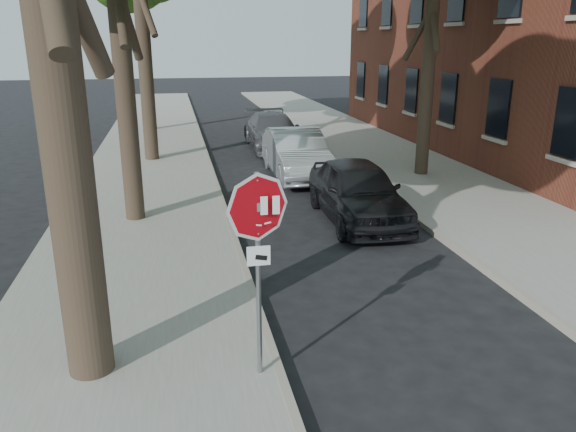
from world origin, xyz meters
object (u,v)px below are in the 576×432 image
car_a (358,191)px  car_b (296,154)px  stop_sign (258,237)px  car_c (273,131)px

car_a → car_b: car_b is taller
car_a → car_b: (-0.47, 4.67, 0.01)m
stop_sign → car_a: (3.30, 6.13, -1.22)m
car_a → car_c: (-0.35, 9.58, -0.04)m
car_a → stop_sign: bearing=-117.2°
car_a → car_c: 9.59m
car_a → car_c: size_ratio=0.90×
stop_sign → car_c: stop_sign is taller
car_c → car_a: bearing=-87.5°
car_b → car_c: size_ratio=0.95×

